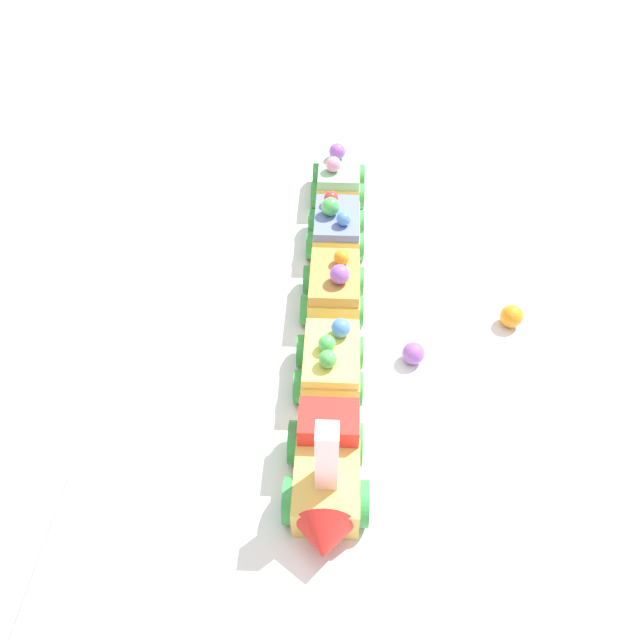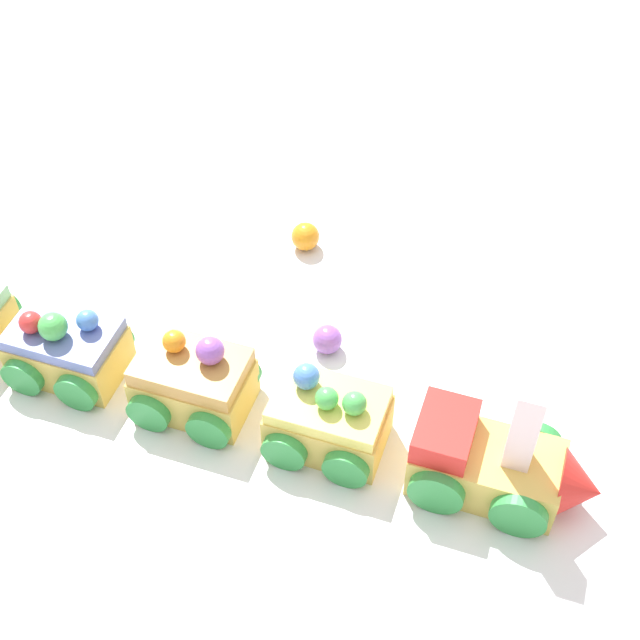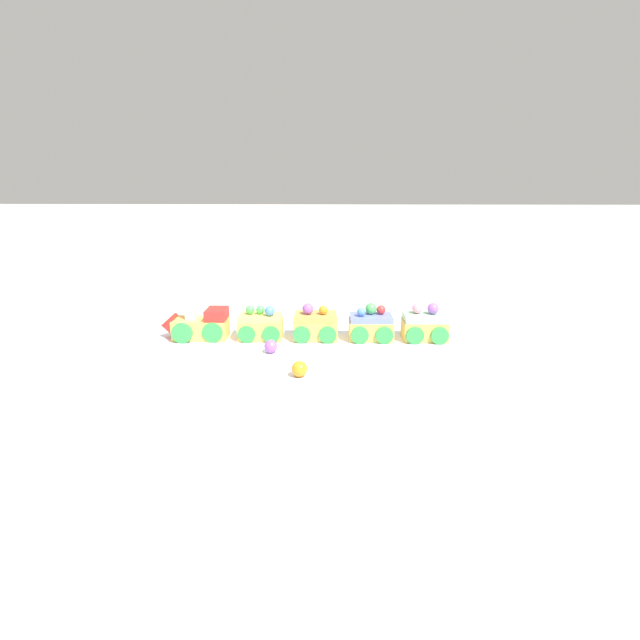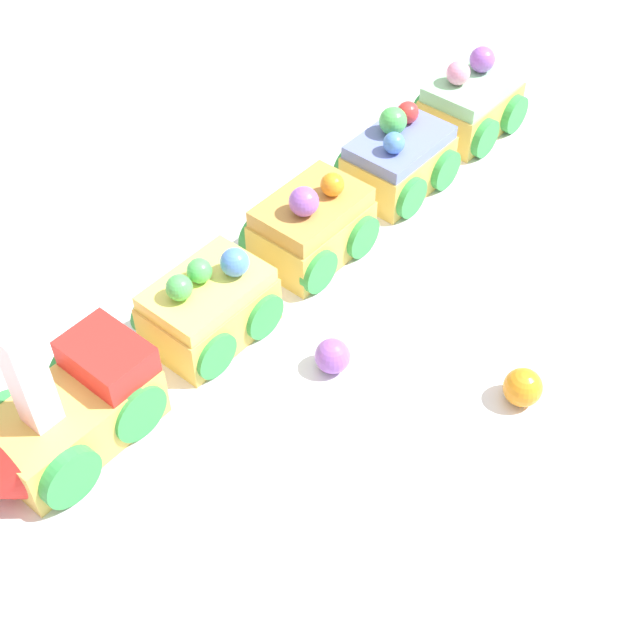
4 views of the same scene
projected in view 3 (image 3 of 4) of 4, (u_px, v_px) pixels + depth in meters
The scene contains 9 objects.
ground_plane at pixel (302, 349), 0.87m from camera, with size 10.00×10.00×0.00m, color beige.
display_board at pixel (302, 346), 0.87m from camera, with size 0.69×0.47×0.01m, color white.
cake_train_locomotive at pixel (196, 325), 0.89m from camera, with size 0.12×0.07×0.10m.
cake_car_lemon at pixel (261, 326), 0.89m from camera, with size 0.08×0.07×0.06m.
cake_car_caramel at pixel (316, 326), 0.89m from camera, with size 0.08×0.07×0.07m.
cake_car_blueberry at pixel (371, 326), 0.88m from camera, with size 0.08×0.07×0.06m.
cake_car_mint at pixel (425, 326), 0.88m from camera, with size 0.08×0.07×0.07m.
gumball_orange at pixel (299, 369), 0.72m from camera, with size 0.02×0.02×0.02m, color orange.
gumball_purple at pixel (271, 346), 0.82m from camera, with size 0.02×0.02×0.02m, color #9956C6.
Camera 3 is at (-0.05, 0.82, 0.29)m, focal length 28.00 mm.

